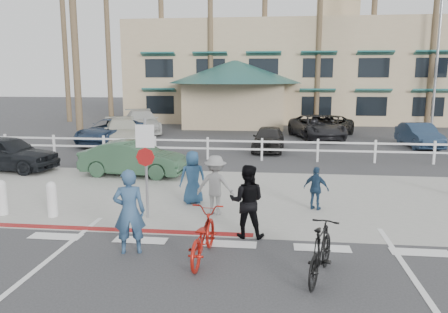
# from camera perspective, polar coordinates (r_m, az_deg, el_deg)

# --- Properties ---
(ground) EXTENTS (140.00, 140.00, 0.00)m
(ground) POSITION_cam_1_polar(r_m,az_deg,el_deg) (9.18, 0.26, -12.82)
(ground) COLOR #333335
(bike_path) EXTENTS (12.00, 16.00, 0.01)m
(bike_path) POSITION_cam_1_polar(r_m,az_deg,el_deg) (7.40, -1.57, -18.83)
(bike_path) COLOR #333335
(bike_path) RESTS_ON ground
(sidewalk_plaza) EXTENTS (22.00, 7.00, 0.01)m
(sidewalk_plaza) POSITION_cam_1_polar(r_m,az_deg,el_deg) (13.42, 2.43, -5.27)
(sidewalk_plaza) COLOR gray
(sidewalk_plaza) RESTS_ON ground
(cross_street) EXTENTS (40.00, 5.00, 0.01)m
(cross_street) POSITION_cam_1_polar(r_m,az_deg,el_deg) (17.30, 3.42, -1.74)
(cross_street) COLOR #333335
(cross_street) RESTS_ON ground
(parking_lot) EXTENTS (50.00, 16.00, 0.01)m
(parking_lot) POSITION_cam_1_polar(r_m,az_deg,el_deg) (26.66, 4.61, 2.49)
(parking_lot) COLOR #333335
(parking_lot) RESTS_ON ground
(curb_red) EXTENTS (7.00, 0.25, 0.02)m
(curb_red) POSITION_cam_1_polar(r_m,az_deg,el_deg) (10.98, -14.96, -9.18)
(curb_red) COLOR maroon
(curb_red) RESTS_ON ground
(rail_fence) EXTENTS (29.40, 0.16, 1.00)m
(rail_fence) POSITION_cam_1_polar(r_m,az_deg,el_deg) (19.15, 5.28, 0.92)
(rail_fence) COLOR silver
(rail_fence) RESTS_ON ground
(building) EXTENTS (28.00, 16.00, 11.30)m
(building) POSITION_cam_1_polar(r_m,az_deg,el_deg) (39.46, 8.44, 13.15)
(building) COLOR tan
(building) RESTS_ON ground
(sign_post) EXTENTS (0.50, 0.10, 2.90)m
(sign_post) POSITION_cam_1_polar(r_m,az_deg,el_deg) (11.29, -10.14, -0.88)
(sign_post) COLOR gray
(sign_post) RESTS_ON ground
(bollard_0) EXTENTS (0.26, 0.26, 0.95)m
(bollard_0) POSITION_cam_1_polar(r_m,az_deg,el_deg) (12.28, -21.55, -5.21)
(bollard_0) COLOR silver
(bollard_0) RESTS_ON ground
(bollard_1) EXTENTS (0.26, 0.26, 0.95)m
(bollard_1) POSITION_cam_1_polar(r_m,az_deg,el_deg) (13.00, -27.02, -4.80)
(bollard_1) COLOR silver
(bollard_1) RESTS_ON ground
(streetlight_1) EXTENTS (0.60, 2.00, 9.50)m
(streetlight_1) POSITION_cam_1_polar(r_m,az_deg,el_deg) (34.25, 26.05, 11.18)
(streetlight_1) COLOR gray
(streetlight_1) RESTS_ON ground
(palm_0) EXTENTS (4.00, 4.00, 15.00)m
(palm_0) POSITION_cam_1_polar(r_m,az_deg,el_deg) (38.54, -20.19, 15.48)
(palm_0) COLOR #254E1E
(palm_0) RESTS_ON ground
(palm_1) EXTENTS (4.00, 4.00, 13.00)m
(palm_1) POSITION_cam_1_polar(r_m,az_deg,el_deg) (35.93, -14.93, 14.57)
(palm_1) COLOR #254E1E
(palm_1) RESTS_ON ground
(palm_2) EXTENTS (4.00, 4.00, 16.00)m
(palm_2) POSITION_cam_1_polar(r_m,az_deg,el_deg) (35.81, -8.19, 17.24)
(palm_2) COLOR #254E1E
(palm_2) RESTS_ON ground
(palm_3) EXTENTS (4.00, 4.00, 14.00)m
(palm_3) POSITION_cam_1_polar(r_m,az_deg,el_deg) (33.93, -1.79, 16.03)
(palm_3) COLOR #254E1E
(palm_3) RESTS_ON ground
(palm_4) EXTENTS (4.00, 4.00, 15.00)m
(palm_4) POSITION_cam_1_polar(r_m,az_deg,el_deg) (34.63, 5.31, 16.70)
(palm_4) COLOR #254E1E
(palm_4) RESTS_ON ground
(palm_5) EXTENTS (4.00, 4.00, 13.00)m
(palm_5) POSITION_cam_1_polar(r_m,az_deg,el_deg) (33.66, 12.30, 14.99)
(palm_5) COLOR #254E1E
(palm_5) RESTS_ON ground
(palm_6) EXTENTS (4.00, 4.00, 17.00)m
(palm_6) POSITION_cam_1_polar(r_m,az_deg,el_deg) (35.45, 19.04, 17.69)
(palm_6) COLOR #254E1E
(palm_6) RESTS_ON ground
(palm_7) EXTENTS (4.00, 4.00, 14.00)m
(palm_7) POSITION_cam_1_polar(r_m,az_deg,el_deg) (35.34, 25.81, 14.81)
(palm_7) COLOR #254E1E
(palm_7) RESTS_ON ground
(palm_10) EXTENTS (4.00, 4.00, 12.00)m
(palm_10) POSITION_cam_1_polar(r_m,az_deg,el_deg) (25.94, -18.97, 15.05)
(palm_10) COLOR #254E1E
(palm_10) RESTS_ON ground
(bike_red) EXTENTS (0.77, 1.92, 0.99)m
(bike_red) POSITION_cam_1_polar(r_m,az_deg,el_deg) (8.85, -2.80, -10.29)
(bike_red) COLOR #9A140C
(bike_red) RESTS_ON ground
(rider_red) EXTENTS (0.74, 0.58, 1.78)m
(rider_red) POSITION_cam_1_polar(r_m,az_deg,el_deg) (9.22, -12.26, -7.06)
(rider_red) COLOR #2F4D70
(rider_red) RESTS_ON ground
(bike_black) EXTENTS (1.00, 1.81, 1.05)m
(bike_black) POSITION_cam_1_polar(r_m,az_deg,el_deg) (8.22, 12.52, -11.97)
(bike_black) COLOR black
(bike_black) RESTS_ON ground
(rider_black) EXTENTS (0.85, 0.67, 1.68)m
(rider_black) POSITION_cam_1_polar(r_m,az_deg,el_deg) (9.95, 3.01, -5.85)
(rider_black) COLOR black
(rider_black) RESTS_ON ground
(pedestrian_a) EXTENTS (1.09, 0.70, 1.60)m
(pedestrian_a) POSITION_cam_1_polar(r_m,az_deg,el_deg) (11.55, -1.13, -3.77)
(pedestrian_a) COLOR gray
(pedestrian_a) RESTS_ON ground
(pedestrian_child) EXTENTS (0.77, 0.57, 1.21)m
(pedestrian_child) POSITION_cam_1_polar(r_m,az_deg,el_deg) (12.24, 11.94, -4.12)
(pedestrian_child) COLOR navy
(pedestrian_child) RESTS_ON ground
(pedestrian_b) EXTENTS (0.88, 0.73, 1.55)m
(pedestrian_b) POSITION_cam_1_polar(r_m,az_deg,el_deg) (12.59, -4.11, -2.73)
(pedestrian_b) COLOR navy
(pedestrian_b) RESTS_ON ground
(car_white_sedan) EXTENTS (3.99, 1.68, 1.28)m
(car_white_sedan) POSITION_cam_1_polar(r_m,az_deg,el_deg) (16.51, -11.75, -0.27)
(car_white_sedan) COLOR #2C4D35
(car_white_sedan) RESTS_ON ground
(car_red_compact) EXTENTS (4.24, 2.12, 1.39)m
(car_red_compact) POSITION_cam_1_polar(r_m,az_deg,el_deg) (19.09, -26.54, 0.42)
(car_red_compact) COLOR black
(car_red_compact) RESTS_ON ground
(lot_car_0) EXTENTS (3.11, 5.24, 1.37)m
(lot_car_0) POSITION_cam_1_polar(r_m,az_deg,el_deg) (24.77, -14.44, 3.19)
(lot_car_0) COLOR #1D2F4A
(lot_car_0) RESTS_ON ground
(lot_car_1) EXTENTS (3.70, 5.14, 1.38)m
(lot_car_1) POSITION_cam_1_polar(r_m,az_deg,el_deg) (24.45, -13.11, 3.18)
(lot_car_1) COLOR beige
(lot_car_1) RESTS_ON ground
(lot_car_2) EXTENTS (1.68, 3.71, 1.24)m
(lot_car_2) POSITION_cam_1_polar(r_m,az_deg,el_deg) (21.83, 5.83, 2.37)
(lot_car_2) COLOR black
(lot_car_2) RESTS_ON ground
(lot_car_3) EXTENTS (1.57, 3.88, 1.25)m
(lot_car_3) POSITION_cam_1_polar(r_m,az_deg,el_deg) (25.00, 24.12, 2.55)
(lot_car_3) COLOR #1D2F47
(lot_car_3) RESTS_ON ground
(lot_car_4) EXTENTS (3.93, 5.48, 1.47)m
(lot_car_4) POSITION_cam_1_polar(r_m,az_deg,el_deg) (29.35, -10.70, 4.50)
(lot_car_4) COLOR silver
(lot_car_4) RESTS_ON ground
(lot_car_5) EXTENTS (3.82, 5.12, 1.29)m
(lot_car_5) POSITION_cam_1_polar(r_m,az_deg,el_deg) (27.66, 13.53, 3.86)
(lot_car_5) COLOR black
(lot_car_5) RESTS_ON ground
(lot_car_6) EXTENTS (3.51, 5.43, 1.39)m
(lot_car_6) POSITION_cam_1_polar(r_m,az_deg,el_deg) (26.64, 12.03, 3.80)
(lot_car_6) COLOR black
(lot_car_6) RESTS_ON ground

